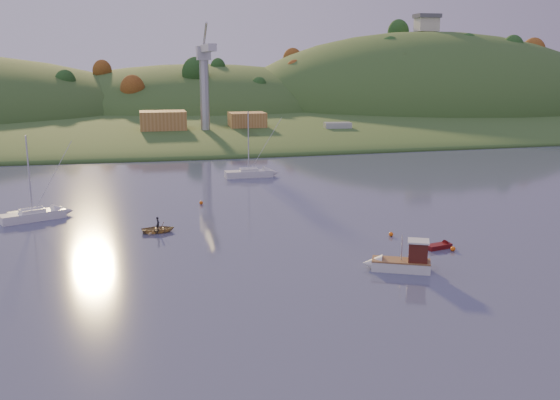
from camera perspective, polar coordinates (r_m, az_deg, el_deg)
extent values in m
plane|color=#363B59|center=(39.78, 10.15, -16.41)|extent=(500.00, 500.00, 0.00)
cube|color=#2B4C1E|center=(262.91, -9.88, 8.26)|extent=(620.00, 220.00, 1.50)
ellipsoid|color=#2B4C1E|center=(198.27, -8.80, 6.93)|extent=(640.00, 150.00, 7.00)
ellipsoid|color=#2B4C1E|center=(243.79, -7.24, 8.02)|extent=(140.00, 120.00, 36.00)
ellipsoid|color=#2B4C1E|center=(252.47, 12.89, 7.96)|extent=(150.00, 130.00, 60.00)
cube|color=beige|center=(252.09, 13.26, 15.33)|extent=(8.00, 6.00, 5.00)
cube|color=#595960|center=(252.28, 13.30, 16.06)|extent=(9.00, 7.00, 1.50)
cube|color=slate|center=(156.06, -5.79, 5.95)|extent=(42.00, 16.00, 2.40)
cube|color=#A77037|center=(155.62, -10.65, 7.11)|extent=(11.00, 8.00, 4.80)
cube|color=#A77037|center=(158.87, -3.02, 7.27)|extent=(9.00, 7.00, 4.00)
cylinder|color=#B7B7BC|center=(152.89, -6.91, 9.62)|extent=(2.20, 2.20, 18.00)
cube|color=#B7B7BC|center=(152.70, -7.00, 13.18)|extent=(3.20, 3.20, 3.20)
cube|color=#B7B7BC|center=(143.77, -6.62, 13.63)|extent=(1.80, 18.00, 1.60)
cube|color=#B7B7BC|center=(157.69, -7.21, 13.52)|extent=(1.80, 10.00, 1.60)
cube|color=silver|center=(59.55, 10.99, -5.91)|extent=(5.68, 3.99, 0.96)
cone|color=silver|center=(59.63, 8.41, -5.79)|extent=(2.51, 2.54, 1.93)
cube|color=brown|center=(59.40, 11.01, -5.45)|extent=(5.70, 4.04, 0.13)
cube|color=#481710|center=(59.13, 12.51, -4.64)|extent=(2.23, 2.18, 1.93)
cube|color=silver|center=(58.84, 12.56, -3.70)|extent=(2.51, 2.46, 0.16)
cylinder|color=silver|center=(59.02, 11.07, -4.28)|extent=(0.10, 0.10, 2.57)
cube|color=white|center=(82.37, -21.67, -1.37)|extent=(7.82, 5.22, 1.04)
cube|color=white|center=(82.25, -21.70, -0.99)|extent=(3.29, 2.73, 0.66)
cylinder|color=silver|center=(81.35, -21.97, 2.22)|extent=(0.18, 0.18, 9.46)
cylinder|color=silver|center=(82.19, -21.72, -0.82)|extent=(2.80, 1.37, 0.12)
cylinder|color=white|center=(82.17, -21.72, -0.75)|extent=(2.56, 1.43, 0.36)
cube|color=silver|center=(105.17, -2.87, 2.41)|extent=(8.01, 2.61, 1.09)
cube|color=silver|center=(105.06, -2.88, 2.73)|extent=(3.03, 1.87, 0.69)
cylinder|color=silver|center=(104.33, -2.91, 5.38)|extent=(0.18, 0.18, 9.92)
cylinder|color=silver|center=(105.02, -2.88, 2.86)|extent=(3.18, 0.21, 0.12)
cylinder|color=silver|center=(105.00, -2.88, 2.91)|extent=(2.79, 0.44, 0.36)
imported|color=#977F53|center=(72.57, -11.08, -2.62)|extent=(3.94, 2.97, 0.77)
imported|color=black|center=(72.47, -11.09, -2.32)|extent=(0.42, 0.60, 1.56)
cube|color=#520B0D|center=(67.29, 14.28, -4.12)|extent=(3.03, 1.80, 0.47)
cone|color=#520B0D|center=(68.21, 15.18, -3.95)|extent=(1.24, 1.35, 1.14)
cube|color=slate|center=(86.01, -22.85, -1.12)|extent=(2.65, 2.06, 0.44)
cone|color=slate|center=(86.36, -22.08, -1.00)|extent=(1.25, 1.34, 1.07)
cube|color=slate|center=(158.74, 5.26, 6.00)|extent=(15.93, 6.78, 2.00)
cube|color=#B7B7BC|center=(158.56, 5.28, 6.60)|extent=(6.90, 3.85, 2.66)
sphere|color=orange|center=(66.75, 15.53, -4.32)|extent=(0.50, 0.50, 0.50)
sphere|color=orange|center=(70.72, 10.11, -3.10)|extent=(0.50, 0.50, 0.50)
sphere|color=orange|center=(87.41, -21.00, -0.73)|extent=(0.50, 0.50, 0.50)
sphere|color=orange|center=(85.61, -7.22, -0.25)|extent=(0.50, 0.50, 0.50)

